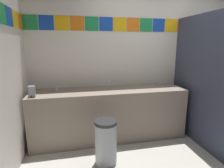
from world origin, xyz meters
The scene contains 9 objects.
wall_back centered at (0.00, 1.48, 1.30)m, with size 4.54×0.09×2.60m.
vanity_counter centered at (-0.97, 1.13, 0.43)m, with size 2.51×0.61×0.84m.
faucet_left centered at (-1.80, 1.22, 0.90)m, with size 0.04×0.10×0.14m.
faucet_center centered at (-0.97, 1.22, 0.90)m, with size 0.04×0.10×0.14m.
faucet_right centered at (-0.13, 1.22, 0.90)m, with size 0.04×0.10×0.14m.
soap_dispenser centered at (-2.11, 0.94, 0.92)m, with size 0.09×0.09×0.16m.
stall_divider centered at (0.57, 0.50, 1.01)m, with size 0.92×1.37×2.03m.
toilet centered at (0.88, 1.07, 0.30)m, with size 0.39×0.49×0.74m.
trash_bin centered at (-1.15, 0.45, 0.30)m, with size 0.30×0.30×0.60m.
Camera 1 is at (-1.53, -1.72, 1.58)m, focal length 29.28 mm.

